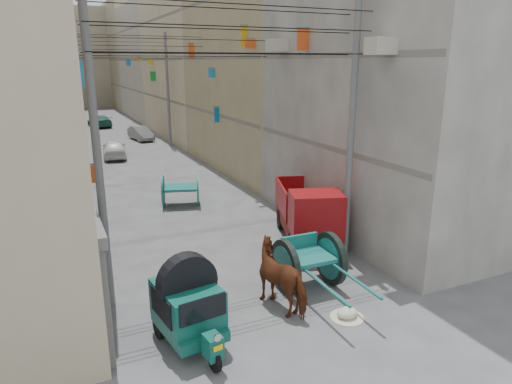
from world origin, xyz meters
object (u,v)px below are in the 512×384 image
feed_sack (347,313)px  distant_car_green (100,121)px  auto_rickshaw (188,304)px  tonga_cart (309,262)px  mini_truck (310,217)px  horse (284,276)px  distant_car_white (114,149)px  second_cart (180,189)px  distant_car_grey (141,133)px

feed_sack → distant_car_green: (-1.48, 38.00, 0.42)m
auto_rickshaw → tonga_cart: 3.85m
mini_truck → horse: bearing=-111.2°
auto_rickshaw → mini_truck: mini_truck is taller
mini_truck → distant_car_green: mini_truck is taller
mini_truck → distant_car_green: 33.80m
tonga_cart → distant_car_white: bearing=97.3°
mini_truck → horse: mini_truck is taller
horse → distant_car_white: (-1.20, 21.08, -0.22)m
auto_rickshaw → second_cart: bearing=67.2°
tonga_cart → second_cart: size_ratio=1.78×
tonga_cart → horse: bearing=-151.4°
second_cart → auto_rickshaw: bearing=-87.7°
distant_car_white → distant_car_green: size_ratio=0.92×
horse → distant_car_green: 36.83m
distant_car_green → distant_car_white: bearing=76.6°
tonga_cart → horse: horse is taller
second_cart → feed_sack: (1.21, -10.48, -0.60)m
auto_rickshaw → distant_car_grey: 28.32m
feed_sack → mini_truck: bearing=70.5°
mini_truck → auto_rickshaw: bearing=-126.0°
mini_truck → horse: (-2.66, -3.17, -0.18)m
tonga_cart → distant_car_green: 36.31m
auto_rickshaw → tonga_cart: auto_rickshaw is taller
second_cart → horse: (0.09, -9.31, 0.09)m
auto_rickshaw → second_cart: (2.56, 9.87, -0.22)m
feed_sack → tonga_cart: bearing=92.6°
horse → auto_rickshaw: bearing=-4.5°
tonga_cart → second_cart: 8.84m
tonga_cart → distant_car_green: tonga_cart is taller
tonga_cart → feed_sack: size_ratio=6.48×
distant_car_green → mini_truck: bearing=84.8°
second_cart → distant_car_green: size_ratio=0.49×
horse → distant_car_white: size_ratio=0.55×
auto_rickshaw → horse: (2.65, 0.56, -0.13)m
tonga_cart → distant_car_white: 20.66m
tonga_cart → distant_car_grey: (0.67, 26.87, -0.24)m
distant_car_white → distant_car_grey: (2.92, 6.34, -0.05)m
horse → feed_sack: bearing=117.2°
mini_truck → distant_car_white: mini_truck is taller
auto_rickshaw → distant_car_white: (1.44, 21.64, -0.35)m
feed_sack → distant_car_grey: bearing=88.8°
distant_car_green → feed_sack: bearing=81.9°
tonga_cart → horse: size_ratio=1.73×
second_cart → mini_truck: bearing=-49.1°
distant_car_white → distant_car_grey: bearing=-108.5°
auto_rickshaw → mini_truck: size_ratio=0.58×
mini_truck → feed_sack: bearing=-90.7°
tonga_cart → distant_car_grey: size_ratio=1.01×
auto_rickshaw → distant_car_green: size_ratio=0.62×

